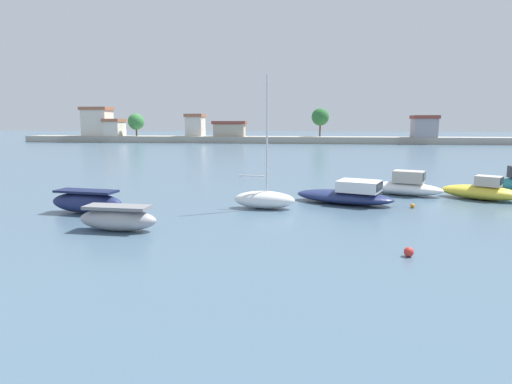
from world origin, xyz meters
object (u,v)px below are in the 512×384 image
moored_boat_3 (118,219)px  moored_boat_2 (87,202)px  moored_boat_5 (347,195)px  mooring_buoy_3 (479,178)px  mooring_buoy_0 (413,206)px  moored_boat_6 (403,186)px  mooring_buoy_4 (409,252)px  moored_boat_4 (264,199)px  moored_boat_7 (481,191)px

moored_boat_3 → moored_boat_2: bearing=137.2°
moored_boat_5 → mooring_buoy_3: (11.41, 11.48, -0.38)m
mooring_buoy_0 → mooring_buoy_3: 14.71m
moored_boat_2 → moored_boat_3: size_ratio=1.16×
moored_boat_6 → mooring_buoy_4: 13.20m
moored_boat_2 → moored_boat_4: 9.10m
mooring_buoy_3 → moored_boat_7: bearing=-109.9°
moored_boat_6 → moored_boat_4: bearing=-125.6°
moored_boat_3 → moored_boat_4: 7.87m
moored_boat_2 → mooring_buoy_0: (16.74, 3.35, -0.45)m
mooring_buoy_4 → mooring_buoy_0: bearing=76.2°
mooring_buoy_0 → mooring_buoy_4: mooring_buoy_4 is taller
moored_boat_6 → mooring_buoy_0: 4.28m
moored_boat_4 → moored_boat_6: size_ratio=1.35×
mooring_buoy_3 → moored_boat_3: bearing=-138.9°
moored_boat_2 → moored_boat_3: moored_boat_2 is taller
moored_boat_5 → mooring_buoy_4: 9.66m
moored_boat_2 → moored_boat_6: (17.13, 7.59, -0.00)m
moored_boat_2 → moored_boat_7: bearing=24.2°
moored_boat_7 → mooring_buoy_4: 13.70m
moored_boat_5 → mooring_buoy_4: (1.26, -9.57, -0.35)m
moored_boat_3 → moored_boat_7: size_ratio=0.74×
moored_boat_7 → mooring_buoy_3: moored_boat_7 is taller
moored_boat_2 → moored_boat_4: bearing=21.6°
moored_boat_3 → mooring_buoy_0: (13.64, 6.52, -0.40)m
moored_boat_5 → mooring_buoy_3: 16.19m
mooring_buoy_0 → moored_boat_4: bearing=-172.1°
moored_boat_3 → mooring_buoy_3: bearing=43.9°
moored_boat_4 → moored_boat_7: moored_boat_4 is taller
moored_boat_7 → mooring_buoy_0: (-4.68, -3.17, -0.38)m
moored_boat_3 → moored_boat_4: moored_boat_4 is taller
moored_boat_5 → mooring_buoy_3: size_ratio=22.28×
moored_boat_4 → mooring_buoy_4: moored_boat_4 is taller
moored_boat_6 → mooring_buoy_3: 11.12m
moored_boat_2 → moored_boat_7: size_ratio=0.86×
moored_boat_6 → moored_boat_7: size_ratio=1.09×
mooring_buoy_3 → moored_boat_4: bearing=-139.8°
moored_boat_4 → mooring_buoy_3: size_ratio=25.79×
moored_boat_4 → moored_boat_7: 13.31m
moored_boat_2 → moored_boat_3: bearing=-38.3°
moored_boat_2 → moored_boat_4: size_ratio=0.58×
mooring_buoy_0 → mooring_buoy_4: bearing=-103.8°
moored_boat_4 → mooring_buoy_4: (5.78, -7.60, -0.36)m
moored_boat_5 → moored_boat_6: size_ratio=1.17×
mooring_buoy_3 → mooring_buoy_0: bearing=-123.0°
mooring_buoy_3 → mooring_buoy_4: 23.37m
moored_boat_4 → mooring_buoy_3: bearing=44.0°
moored_boat_3 → mooring_buoy_4: 11.71m
mooring_buoy_0 → moored_boat_6: bearing=84.7°
moored_boat_6 → mooring_buoy_3: moored_boat_6 is taller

